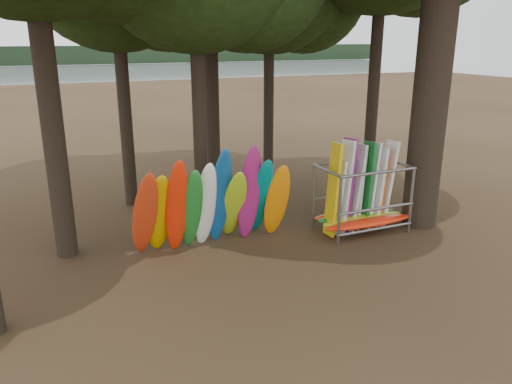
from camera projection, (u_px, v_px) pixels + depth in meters
name	position (u px, v px, depth m)	size (l,w,h in m)	color
ground	(291.00, 251.00, 14.17)	(120.00, 120.00, 0.00)	#47331E
lake	(87.00, 83.00, 66.82)	(160.00, 160.00, 0.00)	gray
far_shore	(64.00, 55.00, 110.11)	(160.00, 4.00, 4.00)	black
kayak_row	(212.00, 205.00, 13.99)	(4.67, 2.08, 3.16)	red
storage_rack	(361.00, 199.00, 15.47)	(3.13, 1.50, 2.92)	gray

